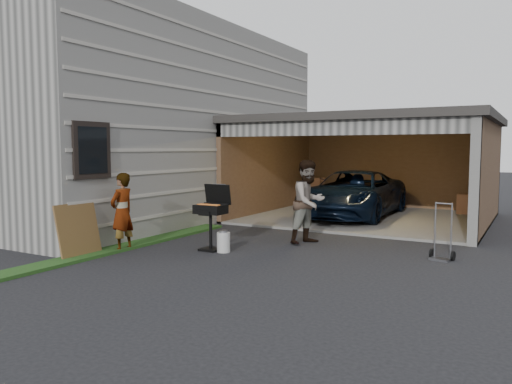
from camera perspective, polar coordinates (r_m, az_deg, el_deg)
ground at (r=9.36m, az=-3.85°, el=-7.56°), size 80.00×80.00×0.00m
house at (r=16.05m, az=-14.05°, el=7.41°), size 7.00×11.00×5.50m
groundcover_strip at (r=10.05m, az=-17.93°, el=-6.74°), size 0.50×8.00×0.06m
garage at (r=15.04m, az=13.09°, el=4.24°), size 6.80×6.30×2.90m
minivan at (r=14.77m, az=11.03°, el=-0.42°), size 2.32×4.83×1.33m
woman at (r=10.22m, az=-15.06°, el=-2.22°), size 0.39×0.58×1.56m
man at (r=10.70m, az=6.06°, el=-1.13°), size 0.95×1.06×1.79m
bbq_grill at (r=9.98m, az=-5.11°, el=-2.25°), size 0.59×0.52×1.31m
propane_tank at (r=9.86m, az=-3.73°, el=-5.75°), size 0.33×0.33×0.39m
plywood_panel at (r=9.92m, az=-19.65°, el=-4.15°), size 0.26×0.92×1.01m
hand_truck at (r=9.79m, az=20.44°, el=-6.10°), size 0.46×0.38×1.06m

